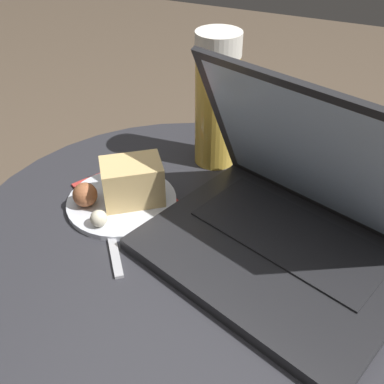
% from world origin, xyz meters
% --- Properties ---
extents(table, '(0.67, 0.67, 0.53)m').
position_xyz_m(table, '(0.00, 0.00, 0.40)').
color(table, black).
rests_on(table, ground_plane).
extents(napkin, '(0.20, 0.18, 0.00)m').
position_xyz_m(napkin, '(-0.12, 0.04, 0.53)').
color(napkin, '#B7332D').
rests_on(napkin, table).
extents(laptop, '(0.41, 0.35, 0.25)m').
position_xyz_m(laptop, '(0.14, 0.03, 0.58)').
color(laptop, '#232326').
rests_on(laptop, table).
extents(beer_glass, '(0.07, 0.07, 0.23)m').
position_xyz_m(beer_glass, '(-0.04, 0.20, 0.64)').
color(beer_glass, gold).
rests_on(beer_glass, table).
extents(snack_plate, '(0.17, 0.17, 0.08)m').
position_xyz_m(snack_plate, '(-0.12, 0.02, 0.55)').
color(snack_plate, silver).
rests_on(snack_plate, table).
extents(fork, '(0.14, 0.16, 0.00)m').
position_xyz_m(fork, '(-0.11, -0.03, 0.53)').
color(fork, '#B2B2B7').
rests_on(fork, table).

